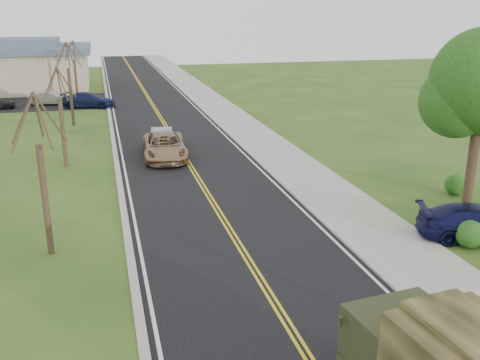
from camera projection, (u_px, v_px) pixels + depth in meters
name	position (u px, v px, depth m)	size (l,w,h in m)	color
road	(155.00, 108.00, 49.41)	(8.00, 120.00, 0.01)	black
curb_right	(199.00, 106.00, 50.39)	(0.30, 120.00, 0.12)	#9E998E
sidewalk_right	(217.00, 105.00, 50.81)	(3.20, 120.00, 0.10)	#9E998E
curb_left	(109.00, 110.00, 48.40)	(0.30, 120.00, 0.10)	#9E998E
bare_tree_a	(44.00, 187.00, 19.28)	(1.93, 2.26, 6.08)	#38281C
bare_tree_b	(62.00, 125.00, 30.38)	(1.83, 2.14, 5.73)	#38281C
bare_tree_c	(70.00, 90.00, 41.35)	(2.04, 2.39, 6.42)	#38281C
bare_tree_d	(76.00, 75.00, 52.48)	(1.88, 2.20, 5.91)	#38281C
suv_champagne	(165.00, 146.00, 32.60)	(2.53, 5.49, 1.52)	#9B7957
sedan_silver	(162.00, 139.00, 34.99)	(1.37, 3.92, 1.29)	#9F9FA4
pickup_navy	(480.00, 223.00, 21.08)	(1.93, 4.75, 1.38)	#10113C
lot_car_silver	(51.00, 98.00, 51.00)	(1.38, 3.95, 1.30)	#A3A3A7
lot_car_navy	(89.00, 100.00, 49.63)	(1.95, 4.79, 1.39)	#10183A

